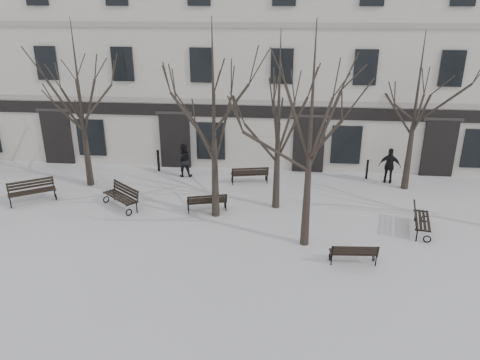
# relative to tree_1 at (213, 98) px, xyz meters

# --- Properties ---
(ground) EXTENTS (100.00, 100.00, 0.00)m
(ground) POSITION_rel_tree_1_xyz_m (0.51, -2.19, -4.95)
(ground) COLOR silver
(ground) RESTS_ON ground
(building) EXTENTS (40.40, 10.20, 11.40)m
(building) POSITION_rel_tree_1_xyz_m (0.51, 10.77, 0.56)
(building) COLOR #B8B2AA
(building) RESTS_ON ground
(tree_1) EXTENTS (5.55, 5.55, 7.93)m
(tree_1) POSITION_rel_tree_1_xyz_m (0.00, 0.00, 0.00)
(tree_1) COLOR black
(tree_1) RESTS_ON ground
(tree_2) EXTENTS (5.58, 5.58, 7.97)m
(tree_2) POSITION_rel_tree_1_xyz_m (3.63, -2.08, 0.03)
(tree_2) COLOR black
(tree_2) RESTS_ON ground
(tree_4) EXTENTS (5.44, 5.44, 7.78)m
(tree_4) POSITION_rel_tree_1_xyz_m (-6.58, 2.79, -0.09)
(tree_4) COLOR black
(tree_4) RESTS_ON ground
(tree_5) EXTENTS (5.21, 5.21, 7.44)m
(tree_5) POSITION_rel_tree_1_xyz_m (2.48, 1.09, -0.30)
(tree_5) COLOR black
(tree_5) RESTS_ON ground
(tree_6) EXTENTS (5.08, 5.08, 7.26)m
(tree_6) POSITION_rel_tree_1_xyz_m (8.57, 3.84, -0.42)
(tree_6) COLOR black
(tree_6) RESTS_ON ground
(bench_0) EXTENTS (1.99, 1.66, 0.99)m
(bench_0) POSITION_rel_tree_1_xyz_m (-8.33, 0.57, -4.42)
(bench_0) COLOR black
(bench_0) RESTS_ON ground
(bench_1) EXTENTS (1.77, 1.02, 0.85)m
(bench_1) POSITION_rel_tree_1_xyz_m (-0.42, 0.34, -4.49)
(bench_1) COLOR black
(bench_1) RESTS_ON ground
(bench_2) EXTENTS (1.63, 0.68, 0.80)m
(bench_2) POSITION_rel_tree_1_xyz_m (5.25, -3.34, -4.52)
(bench_2) COLOR black
(bench_2) RESTS_ON ground
(bench_3) EXTENTS (1.93, 1.78, 0.99)m
(bench_3) POSITION_rel_tree_1_xyz_m (-4.16, 0.39, -4.42)
(bench_3) COLOR black
(bench_3) RESTS_ON ground
(bench_4) EXTENTS (1.88, 1.01, 0.90)m
(bench_4) POSITION_rel_tree_1_xyz_m (1.13, 3.73, -4.46)
(bench_4) COLOR black
(bench_4) RESTS_ON ground
(bench_5) EXTENTS (1.04, 1.96, 0.95)m
(bench_5) POSITION_rel_tree_1_xyz_m (8.12, -0.63, -4.44)
(bench_5) COLOR black
(bench_5) RESTS_ON ground
(bollard_a) EXTENTS (0.15, 0.15, 1.16)m
(bollard_a) POSITION_rel_tree_1_xyz_m (-3.77, 5.02, -4.33)
(bollard_a) COLOR black
(bollard_a) RESTS_ON ground
(bollard_b) EXTENTS (0.13, 0.13, 1.02)m
(bollard_b) POSITION_rel_tree_1_xyz_m (6.94, 4.93, -4.41)
(bollard_b) COLOR black
(bollard_b) RESTS_ON ground
(pedestrian_b) EXTENTS (0.90, 0.74, 1.72)m
(pedestrian_b) POSITION_rel_tree_1_xyz_m (-2.28, 4.39, -4.95)
(pedestrian_b) COLOR black
(pedestrian_b) RESTS_ON ground
(pedestrian_c) EXTENTS (1.11, 0.68, 1.77)m
(pedestrian_c) POSITION_rel_tree_1_xyz_m (7.91, 4.47, -4.95)
(pedestrian_c) COLOR black
(pedestrian_c) RESTS_ON ground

